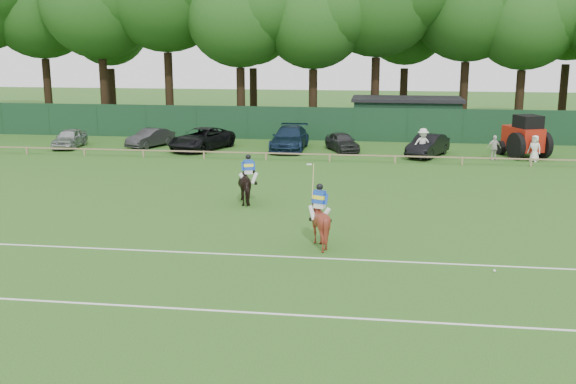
% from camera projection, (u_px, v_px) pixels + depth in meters
% --- Properties ---
extents(ground, '(160.00, 160.00, 0.00)m').
position_uv_depth(ground, '(263.00, 247.00, 24.42)').
color(ground, '#1E4C14').
rests_on(ground, ground).
extents(horse_dark, '(1.58, 2.25, 1.73)m').
position_uv_depth(horse_dark, '(249.00, 185.00, 30.89)').
color(horse_dark, black).
rests_on(horse_dark, ground).
extents(horse_chestnut, '(1.95, 2.04, 1.78)m').
position_uv_depth(horse_chestnut, '(319.00, 222.00, 24.45)').
color(horse_chestnut, maroon).
rests_on(horse_chestnut, ground).
extents(sedan_silver, '(1.95, 4.03, 1.33)m').
position_uv_depth(sedan_silver, '(70.00, 138.00, 47.05)').
color(sedan_silver, '#A1A3A6').
rests_on(sedan_silver, ground).
extents(sedan_grey, '(2.75, 4.09, 1.28)m').
position_uv_depth(sedan_grey, '(150.00, 138.00, 47.37)').
color(sedan_grey, '#2C2B2E').
rests_on(sedan_grey, ground).
extents(suv_black, '(4.16, 5.90, 1.49)m').
position_uv_depth(suv_black, '(202.00, 139.00, 46.08)').
color(suv_black, black).
rests_on(suv_black, ground).
extents(sedan_navy, '(2.25, 5.49, 1.59)m').
position_uv_depth(sedan_navy, '(290.00, 138.00, 46.05)').
color(sedan_navy, '#13233C').
rests_on(sedan_navy, ground).
extents(hatch_grey, '(2.84, 4.01, 1.27)m').
position_uv_depth(hatch_grey, '(342.00, 142.00, 45.58)').
color(hatch_grey, '#2A2B2D').
rests_on(hatch_grey, ground).
extents(estate_black, '(3.12, 4.56, 1.42)m').
position_uv_depth(estate_black, '(428.00, 146.00, 43.41)').
color(estate_black, black).
rests_on(estate_black, ground).
extents(spectator_left, '(1.41, 1.04, 1.96)m').
position_uv_depth(spectator_left, '(423.00, 144.00, 42.36)').
color(spectator_left, silver).
rests_on(spectator_left, ground).
extents(spectator_mid, '(0.99, 0.65, 1.56)m').
position_uv_depth(spectator_mid, '(494.00, 148.00, 42.10)').
color(spectator_mid, silver).
rests_on(spectator_mid, ground).
extents(spectator_right, '(0.96, 0.89, 1.64)m').
position_uv_depth(spectator_right, '(535.00, 149.00, 41.50)').
color(spectator_right, silver).
rests_on(spectator_right, ground).
extents(rider_dark, '(0.92, 0.54, 1.41)m').
position_uv_depth(rider_dark, '(248.00, 168.00, 30.71)').
color(rider_dark, silver).
rests_on(rider_dark, ground).
extents(rider_chestnut, '(0.91, 0.77, 2.05)m').
position_uv_depth(rider_chestnut, '(319.00, 201.00, 24.26)').
color(rider_chestnut, silver).
rests_on(rider_chestnut, ground).
extents(polo_ball, '(0.09, 0.09, 0.09)m').
position_uv_depth(polo_ball, '(494.00, 271.00, 21.78)').
color(polo_ball, silver).
rests_on(polo_ball, ground).
extents(pitch_lines, '(60.00, 5.10, 0.01)m').
position_uv_depth(pitch_lines, '(243.00, 280.00, 21.04)').
color(pitch_lines, silver).
rests_on(pitch_lines, ground).
extents(pitch_rail, '(62.10, 0.10, 0.50)m').
position_uv_depth(pitch_rail, '(314.00, 154.00, 41.71)').
color(pitch_rail, '#997F5B').
rests_on(pitch_rail, ground).
extents(perimeter_fence, '(92.08, 0.08, 2.50)m').
position_uv_depth(perimeter_fence, '(326.00, 124.00, 50.23)').
color(perimeter_fence, '#14351E').
rests_on(perimeter_fence, ground).
extents(utility_shed, '(8.40, 4.40, 3.04)m').
position_uv_depth(utility_shed, '(406.00, 117.00, 52.25)').
color(utility_shed, '#14331E').
rests_on(utility_shed, ground).
extents(tree_row, '(96.00, 12.00, 21.00)m').
position_uv_depth(tree_row, '(357.00, 128.00, 57.96)').
color(tree_row, '#26561C').
rests_on(tree_row, ground).
extents(tractor, '(3.21, 3.81, 2.73)m').
position_uv_depth(tractor, '(525.00, 137.00, 42.96)').
color(tractor, '#9F1C0E').
rests_on(tractor, ground).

